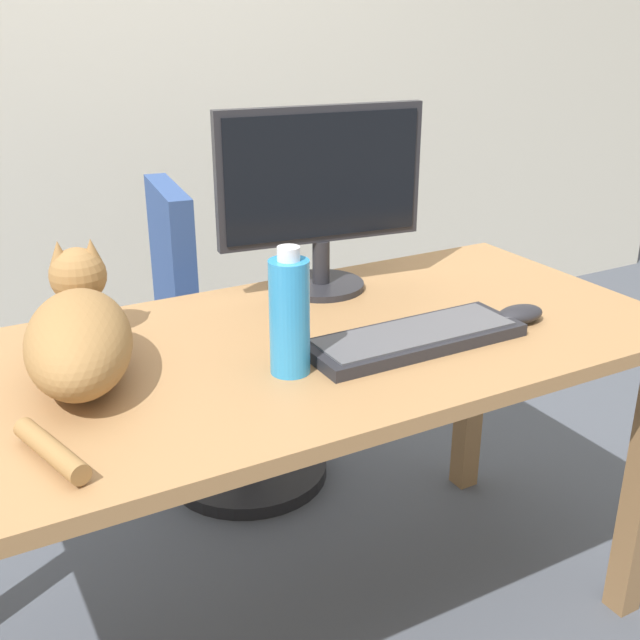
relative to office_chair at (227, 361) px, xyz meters
The scene contains 9 objects.
ground_plane 0.79m from the office_chair, 103.26° to the right, with size 8.00×8.00×0.00m, color #474C56.
back_wall 1.28m from the office_chair, 99.97° to the left, with size 6.00×0.04×2.60m, color beige.
desk 0.73m from the office_chair, 103.26° to the right, with size 1.64×0.72×0.73m.
office_chair is the anchor object (origin of this frame).
monitor 0.71m from the office_chair, 79.29° to the right, with size 0.48×0.20×0.41m.
keyboard 0.87m from the office_chair, 84.02° to the right, with size 0.44×0.15×0.03m.
cat 0.90m from the office_chair, 129.95° to the right, with size 0.27×0.60×0.20m.
computer_mouse 0.94m from the office_chair, 67.06° to the right, with size 0.11×0.06×0.04m, color #232328.
spray_bottle 0.92m from the office_chair, 103.32° to the right, with size 0.07×0.07×0.23m.
Camera 1 is at (-0.58, -1.23, 1.34)m, focal length 43.25 mm.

